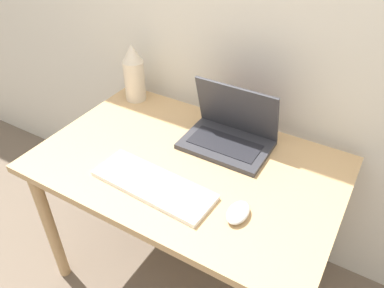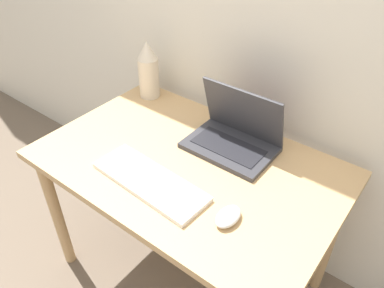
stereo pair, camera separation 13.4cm
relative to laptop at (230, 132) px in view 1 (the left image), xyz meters
The scene contains 5 objects.
desk 0.25m from the laptop, 113.79° to the right, with size 1.15×0.73×0.70m.
laptop is the anchor object (origin of this frame).
keyboard 0.39m from the laptop, 107.47° to the right, with size 0.46×0.18×0.02m.
mouse 0.39m from the laptop, 59.85° to the right, with size 0.07×0.11×0.03m.
vase 0.55m from the laptop, behind, with size 0.10×0.10×0.27m.
Camera 1 is at (0.57, -0.56, 1.61)m, focal length 35.00 mm.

